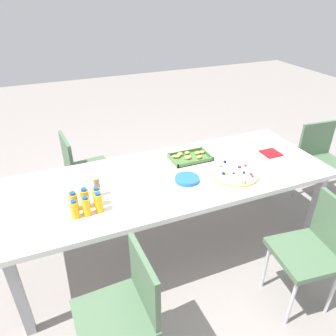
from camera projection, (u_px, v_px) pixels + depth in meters
The scene contains 17 objects.
ground_plane at pixel (171, 245), 2.82m from camera, with size 12.00×12.00×0.00m, color gray.
party_table at pixel (172, 182), 2.49m from camera, with size 2.51×0.93×0.72m.
chair_near_left at pixel (125, 307), 1.72m from camera, with size 0.42×0.42×0.83m.
chair_end at pixel (321, 157), 3.19m from camera, with size 0.43×0.43×0.83m.
chair_near_right at pixel (315, 246), 2.11m from camera, with size 0.44×0.44×0.83m.
chair_far_left at pixel (82, 167), 3.02m from camera, with size 0.44×0.44×0.83m.
juice_bottle_0 at pixel (75, 210), 2.00m from camera, with size 0.05×0.05×0.13m.
juice_bottle_1 at pixel (86, 207), 2.02m from camera, with size 0.05×0.05×0.14m.
juice_bottle_2 at pixel (99, 203), 2.05m from camera, with size 0.05×0.05×0.15m.
juice_bottle_3 at pixel (74, 202), 2.06m from camera, with size 0.06×0.06×0.14m.
juice_bottle_4 at pixel (85, 199), 2.08m from camera, with size 0.06×0.06×0.15m.
juice_bottle_5 at pixel (97, 197), 2.11m from camera, with size 0.06×0.06×0.14m.
fruit_pizza at pixel (234, 173), 2.47m from camera, with size 0.38×0.38×0.05m.
snack_tray at pixel (190, 157), 2.70m from camera, with size 0.33×0.22×0.04m.
plate_stack at pixel (187, 179), 2.39m from camera, with size 0.19×0.19×0.03m.
napkin_stack at pixel (271, 153), 2.78m from camera, with size 0.15×0.15×0.01m, color red.
cardboard_tube at pixel (97, 187), 2.20m from camera, with size 0.04×0.04×0.14m, color #9E7A56.
Camera 1 is at (-0.82, -1.92, 2.02)m, focal length 34.01 mm.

